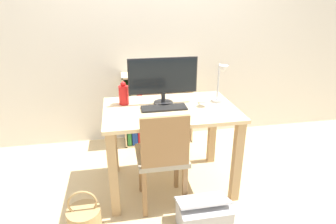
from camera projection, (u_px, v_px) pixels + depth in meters
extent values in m
plane|color=#CCB284|center=(170.00, 183.00, 2.68)|extent=(10.00, 10.00, 0.00)
cube|color=silver|center=(152.00, 30.00, 3.16)|extent=(8.00, 0.05, 2.60)
cube|color=#D8BC8C|center=(170.00, 110.00, 2.39)|extent=(1.12, 0.74, 0.03)
cube|color=tan|center=(113.00, 175.00, 2.16)|extent=(0.07, 0.07, 0.74)
cube|color=tan|center=(237.00, 162.00, 2.33)|extent=(0.07, 0.07, 0.74)
cube|color=tan|center=(113.00, 138.00, 2.74)|extent=(0.07, 0.07, 0.74)
cube|color=tan|center=(212.00, 130.00, 2.91)|extent=(0.07, 0.07, 0.74)
cylinder|color=#232326|center=(163.00, 103.00, 2.48)|extent=(0.17, 0.17, 0.02)
cylinder|color=#232326|center=(163.00, 97.00, 2.46)|extent=(0.04, 0.04, 0.09)
cube|color=#232326|center=(163.00, 76.00, 2.40)|extent=(0.60, 0.02, 0.31)
cube|color=black|center=(163.00, 76.00, 2.39)|extent=(0.57, 0.03, 0.29)
cube|color=black|center=(164.00, 108.00, 2.36)|extent=(0.38, 0.14, 0.02)
cylinder|color=red|center=(124.00, 95.00, 2.44)|extent=(0.08, 0.08, 0.17)
sphere|color=red|center=(123.00, 84.00, 2.40)|extent=(0.05, 0.05, 0.05)
cylinder|color=#B7B7BC|center=(217.00, 100.00, 2.53)|extent=(0.10, 0.10, 0.02)
cylinder|color=#B7B7BC|center=(218.00, 82.00, 2.47)|extent=(0.02, 0.02, 0.32)
cylinder|color=#B7B7BC|center=(221.00, 65.00, 2.36)|extent=(0.01, 0.10, 0.01)
cone|color=#B7B7BC|center=(223.00, 69.00, 2.32)|extent=(0.08, 0.08, 0.06)
cube|color=#9E937F|center=(161.00, 155.00, 2.28)|extent=(0.40, 0.40, 0.04)
cube|color=olive|center=(165.00, 142.00, 2.03)|extent=(0.36, 0.03, 0.40)
cube|color=olive|center=(145.00, 194.00, 2.20)|extent=(0.04, 0.04, 0.43)
cube|color=olive|center=(185.00, 189.00, 2.25)|extent=(0.04, 0.04, 0.43)
cube|color=olive|center=(141.00, 171.00, 2.49)|extent=(0.04, 0.04, 0.43)
cube|color=olive|center=(176.00, 167.00, 2.55)|extent=(0.04, 0.04, 0.43)
cube|color=#D8BC8C|center=(124.00, 110.00, 3.26)|extent=(0.02, 0.28, 0.85)
cube|color=#D8BC8C|center=(190.00, 106.00, 3.40)|extent=(0.02, 0.28, 0.85)
cube|color=#D8BC8C|center=(158.00, 139.00, 3.49)|extent=(0.81, 0.28, 0.02)
cube|color=#D8BC8C|center=(157.00, 74.00, 3.17)|extent=(0.81, 0.28, 0.02)
cube|color=#D8BC8C|center=(158.00, 108.00, 3.33)|extent=(0.77, 0.28, 0.02)
cube|color=#2D7F38|center=(129.00, 130.00, 3.37)|extent=(0.05, 0.24, 0.30)
cube|color=navy|center=(134.00, 128.00, 3.37)|extent=(0.06, 0.24, 0.33)
cube|color=red|center=(139.00, 130.00, 3.39)|extent=(0.04, 0.24, 0.29)
cube|color=navy|center=(143.00, 127.00, 3.39)|extent=(0.06, 0.24, 0.36)
cube|color=red|center=(149.00, 127.00, 3.40)|extent=(0.06, 0.24, 0.33)
cube|color=red|center=(155.00, 129.00, 3.43)|extent=(0.06, 0.24, 0.27)
cube|color=#2D7F38|center=(127.00, 97.00, 3.21)|extent=(0.05, 0.24, 0.32)
cube|color=beige|center=(133.00, 97.00, 3.22)|extent=(0.06, 0.24, 0.29)
cube|color=red|center=(139.00, 94.00, 3.22)|extent=(0.05, 0.24, 0.36)
cylinder|color=tan|center=(84.00, 218.00, 2.13)|extent=(0.25, 0.25, 0.16)
torus|color=tan|center=(82.00, 203.00, 2.08)|extent=(0.22, 0.02, 0.22)
cube|color=#B2B2B7|center=(203.00, 217.00, 2.11)|extent=(0.38, 0.26, 0.22)
cube|color=#B2B2B7|center=(202.00, 200.00, 2.11)|extent=(0.38, 0.25, 0.10)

